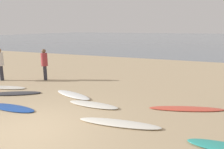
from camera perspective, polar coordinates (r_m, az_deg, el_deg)
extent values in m
cube|color=tan|center=(15.11, 5.16, 1.13)|extent=(120.00, 120.00, 0.20)
cube|color=slate|center=(69.89, 18.87, 9.54)|extent=(140.00, 100.00, 0.01)
ellipsoid|color=silver|center=(11.51, -26.78, -3.14)|extent=(2.10, 1.02, 0.07)
ellipsoid|color=#333338|center=(10.32, -24.89, -4.64)|extent=(2.28, 1.57, 0.07)
ellipsoid|color=#1E479E|center=(8.57, -25.57, -8.13)|extent=(2.04, 0.60, 0.07)
ellipsoid|color=white|center=(9.29, -10.55, -5.42)|extent=(2.09, 1.16, 0.09)
ellipsoid|color=silver|center=(8.05, -5.15, -8.13)|extent=(2.05, 0.58, 0.09)
ellipsoid|color=silver|center=(6.56, 1.96, -13.06)|extent=(2.59, 0.80, 0.09)
ellipsoid|color=#D84C38|center=(8.13, 19.51, -8.72)|extent=(2.67, 1.29, 0.06)
cylinder|color=#2D2D38|center=(12.36, -17.65, 0.41)|extent=(0.19, 0.19, 0.81)
cylinder|color=#9E3338|center=(12.23, -17.89, 3.88)|extent=(0.35, 0.35, 0.70)
sphere|color=brown|center=(12.18, -18.03, 6.04)|extent=(0.23, 0.23, 0.23)
cylinder|color=#2D2D38|center=(13.20, -27.77, 0.35)|extent=(0.20, 0.20, 0.84)
cylinder|color=beige|center=(13.08, -28.12, 3.70)|extent=(0.36, 0.36, 0.73)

